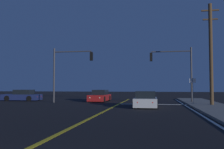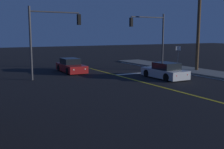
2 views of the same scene
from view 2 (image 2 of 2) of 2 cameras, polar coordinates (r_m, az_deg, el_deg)
lane_line_center at (r=17.20m, az=17.16°, el=-4.34°), size 0.20×38.38×0.01m
stop_bar at (r=26.59m, az=6.79°, el=0.39°), size 6.46×0.50×0.01m
car_lead_oncoming_red at (r=27.06m, az=-8.53°, el=1.73°), size 1.96×4.62×1.34m
car_side_waiting_silver at (r=23.40m, az=10.92°, el=0.63°), size 1.95×4.28×1.34m
traffic_signal_near_right at (r=29.66m, az=8.22°, el=8.77°), size 4.36×0.28×5.83m
traffic_signal_far_left at (r=23.18m, az=-12.87°, el=8.82°), size 4.38×0.28×5.87m
utility_pole_right at (r=28.44m, az=17.57°, el=10.01°), size 1.51×0.32×9.05m
street_sign_corner at (r=28.38m, az=13.58°, el=4.14°), size 0.56×0.10×2.52m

